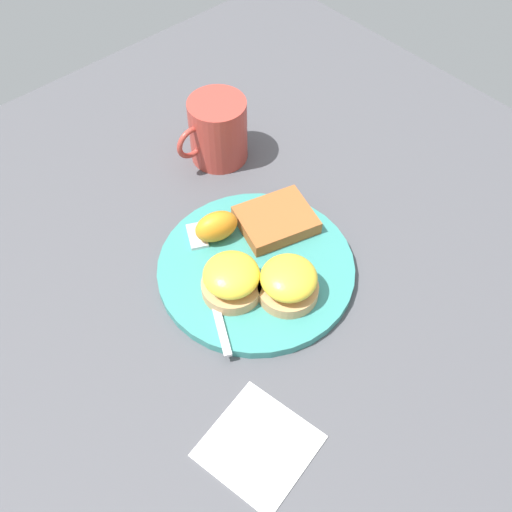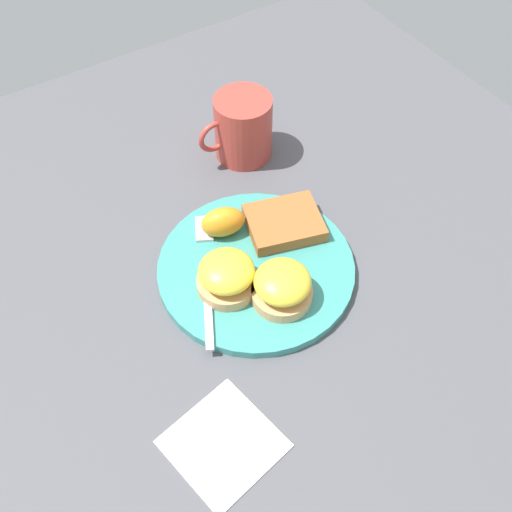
{
  "view_description": "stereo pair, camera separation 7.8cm",
  "coord_description": "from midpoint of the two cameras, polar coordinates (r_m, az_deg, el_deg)",
  "views": [
    {
      "loc": [
        0.32,
        0.35,
        0.65
      ],
      "look_at": [
        0.0,
        0.0,
        0.03
      ],
      "focal_mm": 42.0,
      "sensor_mm": 36.0,
      "label": 1
    },
    {
      "loc": [
        0.25,
        0.4,
        0.65
      ],
      "look_at": [
        0.0,
        0.0,
        0.03
      ],
      "focal_mm": 42.0,
      "sensor_mm": 36.0,
      "label": 2
    }
  ],
  "objects": [
    {
      "name": "ground_plane",
      "position": [
        0.8,
        -2.76,
        -1.66
      ],
      "size": [
        1.1,
        1.1,
        0.0
      ],
      "primitive_type": "plane",
      "color": "#4C4C51"
    },
    {
      "name": "plate",
      "position": [
        0.8,
        -2.78,
        -1.37
      ],
      "size": [
        0.26,
        0.26,
        0.01
      ],
      "primitive_type": "cylinder",
      "color": "teal",
      "rests_on": "ground_plane"
    },
    {
      "name": "sandwich_benedict_left",
      "position": [
        0.75,
        -5.31,
        -2.41
      ],
      "size": [
        0.08,
        0.08,
        0.05
      ],
      "color": "tan",
      "rests_on": "plate"
    },
    {
      "name": "sandwich_benedict_right",
      "position": [
        0.74,
        0.24,
        -2.65
      ],
      "size": [
        0.08,
        0.08,
        0.05
      ],
      "color": "tan",
      "rests_on": "plate"
    },
    {
      "name": "hashbrown_patty",
      "position": [
        0.83,
        -0.75,
        3.3
      ],
      "size": [
        0.12,
        0.11,
        0.02
      ],
      "primitive_type": "cube",
      "rotation": [
        0.0,
        0.0,
        -0.28
      ],
      "color": "#A5592B",
      "rests_on": "plate"
    },
    {
      "name": "orange_wedge",
      "position": [
        0.81,
        -6.54,
        2.64
      ],
      "size": [
        0.07,
        0.05,
        0.04
      ],
      "primitive_type": "ellipsoid",
      "rotation": [
        0.0,
        0.0,
        6.0
      ],
      "color": "orange",
      "rests_on": "plate"
    },
    {
      "name": "fork",
      "position": [
        0.78,
        -7.47,
        -2.06
      ],
      "size": [
        0.11,
        0.2,
        0.0
      ],
      "color": "silver",
      "rests_on": "plate"
    },
    {
      "name": "cup",
      "position": [
        0.92,
        -6.14,
        11.67
      ],
      "size": [
        0.12,
        0.09,
        0.1
      ],
      "color": "#B23D33",
      "rests_on": "ground_plane"
    },
    {
      "name": "napkin",
      "position": [
        0.69,
        -3.12,
        -17.84
      ],
      "size": [
        0.13,
        0.13,
        0.0
      ],
      "primitive_type": "cube",
      "rotation": [
        0.0,
        0.0,
        0.19
      ],
      "color": "white",
      "rests_on": "ground_plane"
    }
  ]
}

